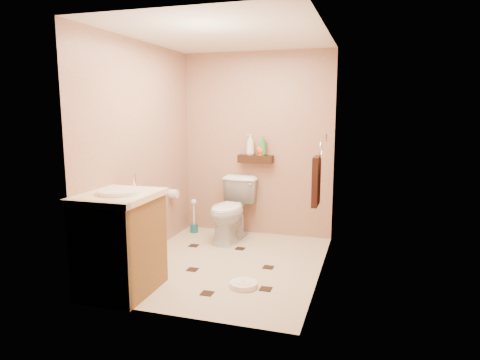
% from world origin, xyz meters
% --- Properties ---
extents(ground, '(2.50, 2.50, 0.00)m').
position_xyz_m(ground, '(0.00, 0.00, 0.00)').
color(ground, beige).
rests_on(ground, ground).
extents(wall_back, '(2.00, 0.04, 2.40)m').
position_xyz_m(wall_back, '(0.00, 1.25, 1.20)').
color(wall_back, tan).
rests_on(wall_back, ground).
extents(wall_front, '(2.00, 0.04, 2.40)m').
position_xyz_m(wall_front, '(0.00, -1.25, 1.20)').
color(wall_front, tan).
rests_on(wall_front, ground).
extents(wall_left, '(0.04, 2.50, 2.40)m').
position_xyz_m(wall_left, '(-1.00, 0.00, 1.20)').
color(wall_left, tan).
rests_on(wall_left, ground).
extents(wall_right, '(0.04, 2.50, 2.40)m').
position_xyz_m(wall_right, '(1.00, 0.00, 1.20)').
color(wall_right, tan).
rests_on(wall_right, ground).
extents(ceiling, '(2.00, 2.50, 0.02)m').
position_xyz_m(ceiling, '(0.00, 0.00, 2.40)').
color(ceiling, white).
rests_on(ceiling, wall_back).
extents(wall_shelf, '(0.46, 0.14, 0.10)m').
position_xyz_m(wall_shelf, '(0.00, 1.17, 1.02)').
color(wall_shelf, black).
rests_on(wall_shelf, wall_back).
extents(floor_accents, '(1.27, 1.41, 0.01)m').
position_xyz_m(floor_accents, '(0.03, -0.09, 0.00)').
color(floor_accents, black).
rests_on(floor_accents, ground).
extents(toilet, '(0.51, 0.82, 0.80)m').
position_xyz_m(toilet, '(-0.23, 0.83, 0.40)').
color(toilet, white).
rests_on(toilet, ground).
extents(vanity, '(0.63, 0.77, 1.07)m').
position_xyz_m(vanity, '(-0.70, -0.95, 0.48)').
color(vanity, brown).
rests_on(vanity, ground).
extents(bathroom_scale, '(0.30, 0.30, 0.05)m').
position_xyz_m(bathroom_scale, '(0.35, -0.53, 0.03)').
color(bathroom_scale, white).
rests_on(bathroom_scale, ground).
extents(toilet_brush, '(0.11, 0.11, 0.46)m').
position_xyz_m(toilet_brush, '(-0.82, 1.01, 0.16)').
color(toilet_brush, '#185F62').
rests_on(toilet_brush, ground).
extents(towel_ring, '(0.12, 0.30, 0.76)m').
position_xyz_m(towel_ring, '(0.91, 0.25, 0.95)').
color(towel_ring, silver).
rests_on(towel_ring, wall_right).
extents(toilet_paper, '(0.12, 0.11, 0.12)m').
position_xyz_m(toilet_paper, '(-0.94, 0.65, 0.60)').
color(toilet_paper, white).
rests_on(toilet_paper, wall_left).
extents(bottle_a, '(0.12, 0.12, 0.28)m').
position_xyz_m(bottle_a, '(-0.07, 1.17, 1.21)').
color(bottle_a, silver).
rests_on(bottle_a, wall_shelf).
extents(bottle_b, '(0.11, 0.11, 0.17)m').
position_xyz_m(bottle_b, '(0.07, 1.17, 1.15)').
color(bottle_b, gold).
rests_on(bottle_b, wall_shelf).
extents(bottle_c, '(0.15, 0.15, 0.15)m').
position_xyz_m(bottle_c, '(0.08, 1.17, 1.15)').
color(bottle_c, red).
rests_on(bottle_c, wall_shelf).
extents(bottle_d, '(0.10, 0.10, 0.26)m').
position_xyz_m(bottle_d, '(0.09, 1.17, 1.20)').
color(bottle_d, green).
rests_on(bottle_d, wall_shelf).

